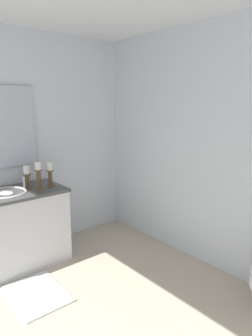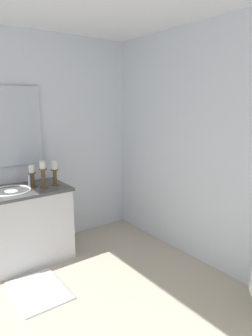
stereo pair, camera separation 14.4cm
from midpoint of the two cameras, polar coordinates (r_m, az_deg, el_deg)
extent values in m
cube|color=beige|center=(2.62, -8.26, -27.79)|extent=(3.15, 2.93, 0.02)
cube|color=silver|center=(3.06, 14.99, 3.46)|extent=(3.15, 0.04, 2.45)
cube|color=silver|center=(3.49, -22.73, 3.96)|extent=(0.04, 2.93, 2.45)
cube|color=silver|center=(3.36, -22.56, -11.24)|extent=(0.55, 1.11, 0.77)
cube|color=#4C4C4C|center=(3.23, -23.15, -4.68)|extent=(0.58, 1.14, 0.03)
ellipsoid|color=white|center=(3.24, -23.09, -5.27)|extent=(0.38, 0.30, 0.11)
torus|color=white|center=(3.22, -23.17, -4.36)|extent=(0.40, 0.40, 0.02)
cylinder|color=silver|center=(3.26, -20.09, -2.71)|extent=(0.02, 0.02, 0.14)
cylinder|color=brown|center=(3.33, -15.42, -3.26)|extent=(0.09, 0.09, 0.01)
cylinder|color=brown|center=(3.31, -15.49, -1.99)|extent=(0.04, 0.04, 0.16)
cylinder|color=brown|center=(3.29, -15.58, -0.51)|extent=(0.08, 0.08, 0.01)
cylinder|color=white|center=(3.28, -15.63, 0.36)|extent=(0.06, 0.06, 0.09)
cylinder|color=brown|center=(3.25, -17.46, -3.76)|extent=(0.09, 0.09, 0.01)
cylinder|color=brown|center=(3.22, -17.56, -2.21)|extent=(0.04, 0.04, 0.19)
cylinder|color=brown|center=(3.20, -17.68, -0.42)|extent=(0.08, 0.08, 0.01)
cylinder|color=white|center=(3.19, -17.73, 0.37)|extent=(0.06, 0.06, 0.08)
cylinder|color=brown|center=(3.32, -19.45, -3.56)|extent=(0.09, 0.09, 0.01)
cylinder|color=brown|center=(3.30, -19.53, -2.47)|extent=(0.04, 0.04, 0.14)
cylinder|color=brown|center=(3.28, -19.62, -1.16)|extent=(0.08, 0.08, 0.01)
cylinder|color=white|center=(3.27, -19.68, -0.34)|extent=(0.06, 0.06, 0.08)
cube|color=silver|center=(3.01, -18.00, -21.95)|extent=(0.60, 0.44, 0.02)
camera|label=1|loc=(0.07, -91.64, -0.36)|focal=31.88mm
camera|label=2|loc=(0.07, 88.36, 0.36)|focal=31.88mm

